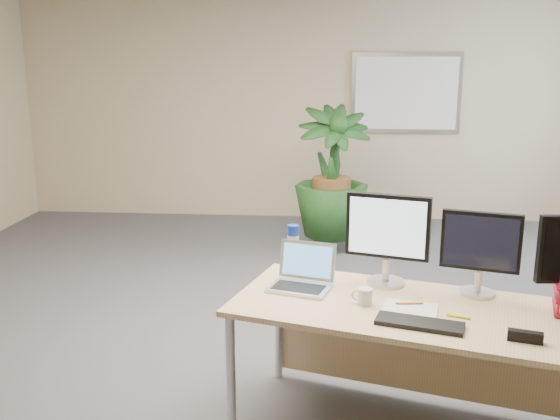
# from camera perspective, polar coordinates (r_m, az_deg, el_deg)

# --- Properties ---
(floor) EXTENTS (8.00, 8.00, 0.00)m
(floor) POSITION_cam_1_polar(r_m,az_deg,el_deg) (4.18, -0.18, -14.21)
(floor) COLOR #4A4B50
(floor) RESTS_ON ground
(back_wall) EXTENTS (7.00, 0.04, 2.70)m
(back_wall) POSITION_cam_1_polar(r_m,az_deg,el_deg) (7.71, 2.34, 9.19)
(back_wall) COLOR #C9B78E
(back_wall) RESTS_ON floor
(whiteboard) EXTENTS (1.30, 0.04, 0.95)m
(whiteboard) POSITION_cam_1_polar(r_m,az_deg,el_deg) (7.71, 11.45, 10.42)
(whiteboard) COLOR #A1A1A5
(whiteboard) RESTS_ON back_wall
(desk) EXTENTS (2.05, 1.29, 0.73)m
(desk) POSITION_cam_1_polar(r_m,az_deg,el_deg) (3.41, 12.87, -10.51)
(desk) COLOR tan
(desk) RESTS_ON floor
(floor_plant) EXTENTS (1.01, 1.01, 1.50)m
(floor_plant) POSITION_cam_1_polar(r_m,az_deg,el_deg) (6.41, 4.75, 2.82)
(floor_plant) COLOR #153C16
(floor_plant) RESTS_ON floor
(monitor_left) EXTENTS (0.45, 0.21, 0.51)m
(monitor_left) POSITION_cam_1_polar(r_m,az_deg,el_deg) (3.47, 9.80, -2.13)
(monitor_left) COLOR silver
(monitor_left) RESTS_ON desk
(monitor_right) EXTENTS (0.40, 0.18, 0.45)m
(monitor_right) POSITION_cam_1_polar(r_m,az_deg,el_deg) (3.44, 17.85, -3.32)
(monitor_right) COLOR silver
(monitor_right) RESTS_ON desk
(laptop) EXTENTS (0.39, 0.36, 0.23)m
(laptop) POSITION_cam_1_polar(r_m,az_deg,el_deg) (3.46, 2.09, -6.06)
(laptop) COLOR silver
(laptop) RESTS_ON desk
(keyboard) EXTENTS (0.43, 0.24, 0.02)m
(keyboard) POSITION_cam_1_polar(r_m,az_deg,el_deg) (3.05, 12.64, -10.08)
(keyboard) COLOR black
(keyboard) RESTS_ON desk
(coffee_mug) EXTENTS (0.11, 0.08, 0.09)m
(coffee_mug) POSITION_cam_1_polar(r_m,az_deg,el_deg) (3.24, 7.72, -7.83)
(coffee_mug) COLOR silver
(coffee_mug) RESTS_ON desk
(spiral_notebook) EXTENTS (0.30, 0.25, 0.01)m
(spiral_notebook) POSITION_cam_1_polar(r_m,az_deg,el_deg) (3.22, 11.79, -8.87)
(spiral_notebook) COLOR silver
(spiral_notebook) RESTS_ON desk
(orange_pen) EXTENTS (0.14, 0.02, 0.01)m
(orange_pen) POSITION_cam_1_polar(r_m,az_deg,el_deg) (3.26, 11.76, -8.34)
(orange_pen) COLOR orange
(orange_pen) RESTS_ON spiral_notebook
(yellow_highlighter) EXTENTS (0.11, 0.05, 0.02)m
(yellow_highlighter) POSITION_cam_1_polar(r_m,az_deg,el_deg) (3.19, 15.99, -9.31)
(yellow_highlighter) COLOR #FEFA1A
(yellow_highlighter) RESTS_ON desk
(water_bottle) EXTENTS (0.07, 0.07, 0.28)m
(water_bottle) POSITION_cam_1_polar(r_m,az_deg,el_deg) (3.66, 1.20, -3.64)
(water_bottle) COLOR silver
(water_bottle) RESTS_ON desk
(stapler) EXTENTS (0.15, 0.08, 0.05)m
(stapler) POSITION_cam_1_polar(r_m,az_deg,el_deg) (3.03, 21.51, -10.71)
(stapler) COLOR black
(stapler) RESTS_ON desk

